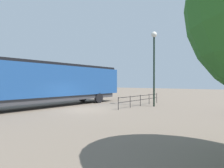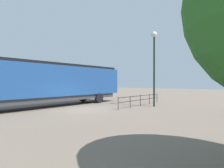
{
  "view_description": "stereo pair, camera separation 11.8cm",
  "coord_description": "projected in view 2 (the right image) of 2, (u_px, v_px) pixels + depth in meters",
  "views": [
    {
      "loc": [
        11.86,
        -10.93,
        2.23
      ],
      "look_at": [
        0.98,
        2.61,
        2.11
      ],
      "focal_mm": 30.83,
      "sensor_mm": 36.0,
      "label": 1
    },
    {
      "loc": [
        11.95,
        -10.85,
        2.23
      ],
      "look_at": [
        0.98,
        2.61,
        2.11
      ],
      "focal_mm": 30.83,
      "sensor_mm": 36.0,
      "label": 2
    }
  ],
  "objects": [
    {
      "name": "ground_plane",
      "position": [
        83.0,
        109.0,
        15.98
      ],
      "size": [
        120.0,
        120.0,
        0.0
      ],
      "primitive_type": "plane",
      "color": "#756656"
    },
    {
      "name": "platform_fence",
      "position": [
        140.0,
        99.0,
        18.37
      ],
      "size": [
        0.05,
        7.09,
        1.06
      ],
      "color": "black",
      "rests_on": "ground_plane"
    },
    {
      "name": "locomotive",
      "position": [
        52.0,
        82.0,
        17.99
      ],
      "size": [
        2.9,
        17.34,
        4.04
      ],
      "color": "navy",
      "rests_on": "ground_plane"
    },
    {
      "name": "lamp_post",
      "position": [
        154.0,
        54.0,
        17.93
      ],
      "size": [
        0.53,
        0.53,
        7.01
      ],
      "color": "black",
      "rests_on": "ground_plane"
    }
  ]
}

